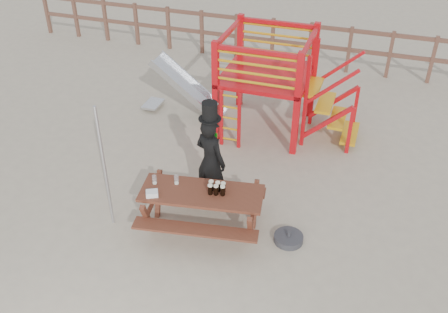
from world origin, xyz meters
The scene contains 10 objects.
ground centered at (0.00, 0.00, 0.00)m, with size 60.00×60.00×0.00m, color #B3A68B.
back_fence centered at (0.00, 7.00, 0.74)m, with size 15.09×0.09×1.20m.
playground_fort centered at (0.12, 3.58, 1.07)m, with size 4.71×1.84×2.10m.
picnic_table centered at (0.09, 0.19, 0.46)m, with size 2.06×1.58×0.73m.
man_with_hat centered at (-0.02, 0.91, 0.84)m, with size 0.68×0.57×1.88m.
metal_pole centered at (-1.33, -0.16, 1.07)m, with size 0.05×0.05×2.14m, color #B2B2B7.
parasol_base centered at (1.46, 0.33, 0.05)m, with size 0.46×0.46×0.19m.
paper_bag centered at (-0.58, -0.14, 0.77)m, with size 0.18×0.14×0.08m, color white.
stout_pints centered at (0.32, 0.25, 0.81)m, with size 0.28×0.19×0.17m.
empty_glasses centered at (-0.51, 0.20, 0.80)m, with size 0.40×0.18×0.15m.
Camera 1 is at (2.34, -5.38, 5.43)m, focal length 40.00 mm.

